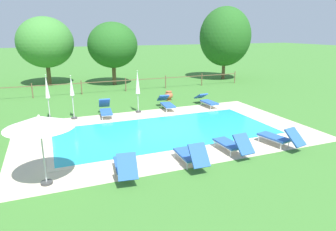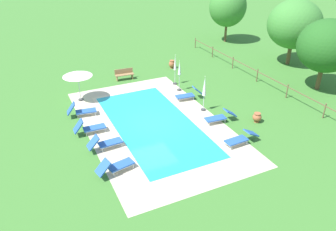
% 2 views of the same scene
% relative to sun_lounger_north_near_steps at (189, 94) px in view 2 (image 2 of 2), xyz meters
% --- Properties ---
extents(ground_plane, '(160.00, 160.00, 0.00)m').
position_rel_sun_lounger_north_near_steps_xyz_m(ground_plane, '(2.15, -3.65, -0.38)').
color(ground_plane, '#3D752D').
extents(pool_deck_paving, '(13.47, 8.03, 0.01)m').
position_rel_sun_lounger_north_near_steps_xyz_m(pool_deck_paving, '(2.15, -3.65, -0.38)').
color(pool_deck_paving, beige).
rests_on(pool_deck_paving, ground).
extents(swimming_pool_water, '(10.09, 4.64, 0.01)m').
position_rel_sun_lounger_north_near_steps_xyz_m(swimming_pool_water, '(2.15, -3.65, -0.38)').
color(swimming_pool_water, '#23A8C1').
rests_on(swimming_pool_water, ground).
extents(pool_coping_rim, '(10.57, 5.12, 0.01)m').
position_rel_sun_lounger_north_near_steps_xyz_m(pool_coping_rim, '(2.15, -3.65, -0.37)').
color(pool_coping_rim, beige).
rests_on(pool_coping_rim, ground).
extents(sun_lounger_north_near_steps, '(0.80, 2.00, 0.90)m').
position_rel_sun_lounger_north_near_steps_xyz_m(sun_lounger_north_near_steps, '(0.00, 0.00, 0.00)').
color(sun_lounger_north_near_steps, '#2856A8').
rests_on(sun_lounger_north_near_steps, ground).
extents(sun_lounger_north_mid, '(0.69, 1.95, 0.93)m').
position_rel_sun_lounger_north_near_steps_xyz_m(sun_lounger_north_mid, '(3.53, -7.07, 0.00)').
color(sun_lounger_north_mid, '#2856A8').
rests_on(sun_lounger_north_mid, ground).
extents(sun_lounger_north_far, '(0.76, 2.07, 0.79)m').
position_rel_sun_lounger_north_near_steps_xyz_m(sun_lounger_north_far, '(3.70, 0.21, -0.02)').
color(sun_lounger_north_far, '#2856A8').
rests_on(sun_lounger_north_far, ground).
extents(sun_lounger_north_end, '(0.82, 1.90, 1.01)m').
position_rel_sun_lounger_north_near_steps_xyz_m(sun_lounger_north_end, '(-0.77, -7.43, 0.02)').
color(sun_lounger_north_end, '#2856A8').
rests_on(sun_lounger_north_end, ground).
extents(sun_lounger_south_near_corner, '(0.64, 1.87, 0.99)m').
position_rel_sun_lounger_north_near_steps_xyz_m(sun_lounger_south_near_corner, '(1.57, -7.46, 0.01)').
color(sun_lounger_south_near_corner, '#2856A8').
rests_on(sun_lounger_south_near_corner, ground).
extents(sun_lounger_south_mid, '(0.98, 2.03, 0.90)m').
position_rel_sun_lounger_north_near_steps_xyz_m(sun_lounger_south_mid, '(5.74, -7.18, -0.00)').
color(sun_lounger_south_mid, '#2856A8').
rests_on(sun_lounger_south_mid, ground).
extents(sun_lounger_south_far, '(0.70, 2.09, 0.73)m').
position_rel_sun_lounger_north_near_steps_xyz_m(sun_lounger_south_far, '(6.29, -0.09, -0.03)').
color(sun_lounger_south_far, '#2856A8').
rests_on(sun_lounger_south_far, ground).
extents(patio_umbrella_open_foreground, '(2.03, 2.03, 2.23)m').
position_rel_sun_lounger_north_near_steps_xyz_m(patio_umbrella_open_foreground, '(-3.16, -7.00, 1.62)').
color(patio_umbrella_open_foreground, '#383838').
rests_on(patio_umbrella_open_foreground, ground).
extents(patio_umbrella_closed_row_west, '(0.32, 0.32, 2.42)m').
position_rel_sun_lounger_north_near_steps_xyz_m(patio_umbrella_closed_row_west, '(-2.88, 0.35, 1.17)').
color(patio_umbrella_closed_row_west, '#383838').
rests_on(patio_umbrella_closed_row_west, ground).
extents(patio_umbrella_closed_row_mid_west, '(0.32, 0.32, 2.44)m').
position_rel_sun_lounger_north_near_steps_xyz_m(patio_umbrella_closed_row_mid_west, '(1.90, 0.10, 1.21)').
color(patio_umbrella_closed_row_mid_west, '#383838').
rests_on(patio_umbrella_closed_row_mid_west, ground).
extents(patio_umbrella_closed_row_centre, '(0.32, 0.32, 2.35)m').
position_rel_sun_lounger_north_near_steps_xyz_m(patio_umbrella_closed_row_centre, '(-1.68, 0.10, 1.15)').
color(patio_umbrella_closed_row_centre, '#383838').
rests_on(patio_umbrella_closed_row_centre, ground).
extents(wooden_bench_lawn_side, '(0.55, 1.53, 0.87)m').
position_rel_sun_lounger_north_near_steps_xyz_m(wooden_bench_lawn_side, '(-5.52, -2.94, 0.08)').
color(wooden_bench_lawn_side, '#937047').
rests_on(wooden_bench_lawn_side, ground).
extents(terracotta_urn_near_fence, '(0.55, 0.55, 0.73)m').
position_rel_sun_lounger_north_near_steps_xyz_m(terracotta_urn_near_fence, '(-6.16, 1.67, 0.01)').
color(terracotta_urn_near_fence, '#A85B38').
rests_on(terracotta_urn_near_fence, ground).
extents(terracotta_urn_by_tree, '(0.56, 0.56, 0.63)m').
position_rel_sun_lounger_north_near_steps_xyz_m(terracotta_urn_by_tree, '(4.70, 2.31, -0.04)').
color(terracotta_urn_by_tree, '#A85B38').
rests_on(terracotta_urn_by_tree, ground).
extents(perimeter_fence, '(23.40, 0.08, 1.05)m').
position_rel_sun_lounger_north_near_steps_xyz_m(perimeter_fence, '(1.12, 6.50, 0.31)').
color(perimeter_fence, brown).
rests_on(perimeter_fence, ground).
extents(tree_far_west, '(3.90, 3.90, 5.77)m').
position_rel_sun_lounger_north_near_steps_xyz_m(tree_far_west, '(-11.17, 10.63, 3.32)').
color(tree_far_west, brown).
rests_on(tree_far_west, ground).
extents(tree_west_mid, '(4.18, 4.18, 5.28)m').
position_rel_sun_lounger_north_near_steps_xyz_m(tree_west_mid, '(2.60, 9.75, 2.98)').
color(tree_west_mid, brown).
rests_on(tree_west_mid, ground).
extents(tree_east_mid, '(4.62, 4.62, 5.70)m').
position_rel_sun_lounger_north_near_steps_xyz_m(tree_east_mid, '(-2.66, 11.70, 3.21)').
color(tree_east_mid, brown).
rests_on(tree_east_mid, ground).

